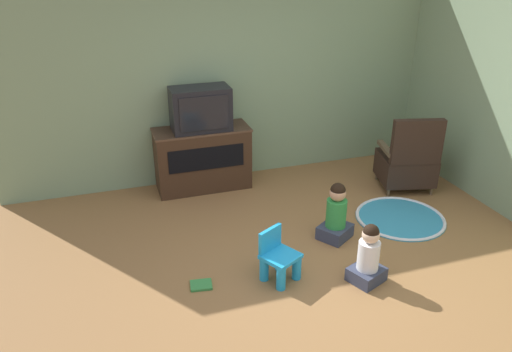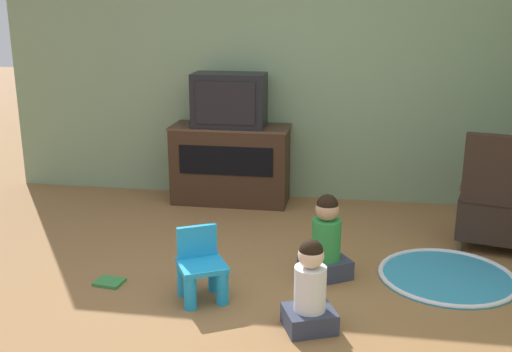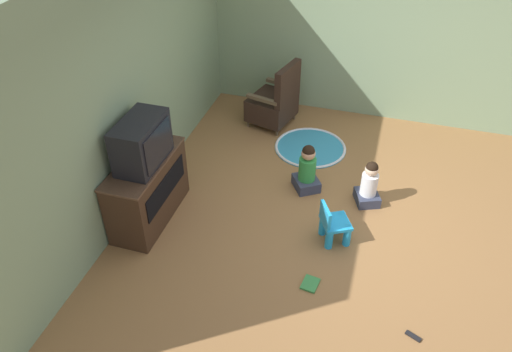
{
  "view_description": "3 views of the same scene",
  "coord_description": "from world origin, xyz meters",
  "px_view_note": "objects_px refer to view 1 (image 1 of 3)",
  "views": [
    {
      "loc": [
        -1.73,
        -3.54,
        2.85
      ],
      "look_at": [
        -0.36,
        0.62,
        0.82
      ],
      "focal_mm": 35.0,
      "sensor_mm": 36.0,
      "label": 1
    },
    {
      "loc": [
        0.66,
        -3.59,
        1.94
      ],
      "look_at": [
        -0.08,
        0.91,
        0.65
      ],
      "focal_mm": 42.0,
      "sensor_mm": 36.0,
      "label": 2
    },
    {
      "loc": [
        -4.43,
        -0.28,
        4.01
      ],
      "look_at": [
        -0.56,
        0.89,
        0.89
      ],
      "focal_mm": 35.0,
      "sensor_mm": 36.0,
      "label": 3
    }
  ],
  "objects_px": {
    "black_armchair": "(408,162)",
    "child_watching_left": "(336,215)",
    "tv_cabinet": "(203,158)",
    "yellow_kid_chair": "(279,260)",
    "television": "(201,109)",
    "child_watching_center": "(368,257)",
    "book": "(201,285)"
  },
  "relations": [
    {
      "from": "television",
      "to": "book",
      "type": "xyz_separation_m",
      "value": [
        -0.49,
        -2.0,
        -1.05
      ]
    },
    {
      "from": "yellow_kid_chair",
      "to": "black_armchair",
      "type": "bearing_deg",
      "value": 1.19
    },
    {
      "from": "television",
      "to": "yellow_kid_chair",
      "type": "distance_m",
      "value": 2.28
    },
    {
      "from": "tv_cabinet",
      "to": "child_watching_center",
      "type": "xyz_separation_m",
      "value": [
        1.0,
        -2.42,
        -0.15
      ]
    },
    {
      "from": "yellow_kid_chair",
      "to": "child_watching_left",
      "type": "relative_size",
      "value": 0.76
    },
    {
      "from": "yellow_kid_chair",
      "to": "child_watching_left",
      "type": "height_order",
      "value": "child_watching_left"
    },
    {
      "from": "child_watching_center",
      "to": "child_watching_left",
      "type": "bearing_deg",
      "value": 63.05
    },
    {
      "from": "child_watching_center",
      "to": "book",
      "type": "xyz_separation_m",
      "value": [
        -1.49,
        0.39,
        -0.25
      ]
    },
    {
      "from": "child_watching_left",
      "to": "book",
      "type": "relative_size",
      "value": 2.94
    },
    {
      "from": "tv_cabinet",
      "to": "yellow_kid_chair",
      "type": "relative_size",
      "value": 2.43
    },
    {
      "from": "tv_cabinet",
      "to": "child_watching_left",
      "type": "distance_m",
      "value": 1.96
    },
    {
      "from": "black_armchair",
      "to": "tv_cabinet",
      "type": "bearing_deg",
      "value": -5.11
    },
    {
      "from": "book",
      "to": "yellow_kid_chair",
      "type": "bearing_deg",
      "value": -179.65
    },
    {
      "from": "child_watching_left",
      "to": "child_watching_center",
      "type": "xyz_separation_m",
      "value": [
        -0.06,
        -0.77,
        -0.02
      ]
    },
    {
      "from": "television",
      "to": "black_armchair",
      "type": "bearing_deg",
      "value": -18.66
    },
    {
      "from": "tv_cabinet",
      "to": "black_armchair",
      "type": "xyz_separation_m",
      "value": [
        2.44,
        -0.85,
        -0.04
      ]
    },
    {
      "from": "black_armchair",
      "to": "yellow_kid_chair",
      "type": "relative_size",
      "value": 2.03
    },
    {
      "from": "television",
      "to": "book",
      "type": "distance_m",
      "value": 2.31
    },
    {
      "from": "tv_cabinet",
      "to": "television",
      "type": "xyz_separation_m",
      "value": [
        0.0,
        -0.03,
        0.65
      ]
    },
    {
      "from": "black_armchair",
      "to": "child_watching_left",
      "type": "relative_size",
      "value": 1.55
    },
    {
      "from": "tv_cabinet",
      "to": "child_watching_center",
      "type": "relative_size",
      "value": 1.99
    },
    {
      "from": "yellow_kid_chair",
      "to": "child_watching_left",
      "type": "xyz_separation_m",
      "value": [
        0.82,
        0.48,
        0.08
      ]
    },
    {
      "from": "television",
      "to": "black_armchair",
      "type": "distance_m",
      "value": 2.67
    },
    {
      "from": "black_armchair",
      "to": "book",
      "type": "distance_m",
      "value": 3.18
    },
    {
      "from": "tv_cabinet",
      "to": "yellow_kid_chair",
      "type": "xyz_separation_m",
      "value": [
        0.23,
        -2.12,
        -0.21
      ]
    },
    {
      "from": "television",
      "to": "yellow_kid_chair",
      "type": "height_order",
      "value": "television"
    },
    {
      "from": "black_armchair",
      "to": "child_watching_center",
      "type": "distance_m",
      "value": 2.13
    },
    {
      "from": "child_watching_left",
      "to": "child_watching_center",
      "type": "distance_m",
      "value": 0.78
    },
    {
      "from": "book",
      "to": "child_watching_center",
      "type": "bearing_deg",
      "value": 173.39
    },
    {
      "from": "television",
      "to": "black_armchair",
      "type": "height_order",
      "value": "television"
    },
    {
      "from": "black_armchair",
      "to": "television",
      "type": "bearing_deg",
      "value": -4.54
    },
    {
      "from": "television",
      "to": "child_watching_center",
      "type": "xyz_separation_m",
      "value": [
        1.0,
        -2.39,
        -0.8
      ]
    }
  ]
}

